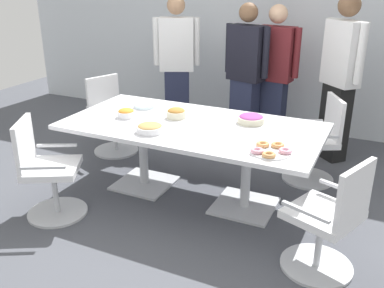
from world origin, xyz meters
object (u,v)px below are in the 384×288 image
Objects in this scene: office_chair_2 at (329,224)px; person_standing_3 at (340,77)px; conference_table at (192,137)px; snack_bowl_candy_mix at (251,119)px; person_standing_2 at (274,74)px; person_standing_1 at (246,74)px; office_chair_0 at (112,119)px; office_chair_1 at (47,174)px; office_chair_3 at (316,144)px; snack_bowl_chips_orange at (126,113)px; donut_platter at (270,150)px; person_standing_0 at (177,64)px; plate_stack at (144,106)px; snack_bowl_cookies at (150,128)px; snack_bowl_pretzels at (176,113)px.

office_chair_2 is 2.28m from person_standing_3.
snack_bowl_candy_mix reaches higher than conference_table.
person_standing_1 is at bearing 37.26° from person_standing_2.
office_chair_0 and office_chair_1 have the same top height.
office_chair_2 and office_chair_3 have the same top height.
snack_bowl_chips_orange is (0.35, 0.79, 0.39)m from office_chair_1.
person_standing_3 is (2.12, 2.43, 0.58)m from office_chair_1.
office_chair_0 is at bearing 86.51° from office_chair_2.
office_chair_1 reaches higher than donut_platter.
person_standing_0 reaches higher than office_chair_0.
office_chair_1 is at bearing -106.62° from plate_stack.
office_chair_1 is at bearing -139.41° from conference_table.
snack_bowl_chips_orange is at bearing -162.69° from snack_bowl_candy_mix.
office_chair_3 is 3.58× the size of snack_bowl_candy_mix.
person_standing_3 is 8.49× the size of plate_stack.
conference_table is 2.64× the size of office_chair_2.
office_chair_1 is 3.74× the size of snack_bowl_cookies.
snack_bowl_candy_mix is at bearing 120.42° from donut_platter.
donut_platter is at bearing 129.15° from person_standing_1.
snack_bowl_pretzels is at bearing 86.82° from office_chair_0.
office_chair_1 is 1.00× the size of office_chair_2.
person_standing_3 reaches higher than office_chair_1.
person_standing_0 is 2.68m from donut_platter.
person_standing_3 is (2.48, 0.91, 0.58)m from office_chair_0.
conference_table is 0.30m from snack_bowl_pretzels.
office_chair_3 is 0.89m from snack_bowl_candy_mix.
person_standing_3 is 2.21m from plate_stack.
person_standing_1 is at bearing 42.26° from person_standing_3.
office_chair_1 is 4.13× the size of plate_stack.
plate_stack is (-2.06, 0.90, 0.36)m from office_chair_2.
office_chair_3 is 1.28m from donut_platter.
person_standing_1 is 0.93× the size of person_standing_3.
person_standing_1 reaches higher than plate_stack.
office_chair_2 reaches higher than conference_table.
person_standing_2 is 7.09× the size of snack_bowl_cookies.
snack_bowl_candy_mix is 0.77× the size of donut_platter.
person_standing_0 is 1.04× the size of person_standing_2.
person_standing_1 reaches higher than conference_table.
office_chair_2 is (2.77, -1.28, 0.00)m from office_chair_0.
office_chair_2 is at bearing 121.81° from person_standing_2.
office_chair_2 is 4.13× the size of plate_stack.
office_chair_3 is 1.23m from person_standing_2.
person_standing_2 is at bearing 97.24° from snack_bowl_candy_mix.
snack_bowl_candy_mix is at bearing 0.36° from plate_stack.
snack_bowl_cookies is (-0.24, -1.91, -0.12)m from person_standing_1.
person_standing_1 is (-1.03, 0.69, 0.51)m from office_chair_3.
office_chair_0 is 1.00× the size of office_chair_2.
person_standing_3 reaches higher than person_standing_1.
person_standing_1 is 1.01× the size of person_standing_2.
person_standing_2 reaches higher than office_chair_2.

